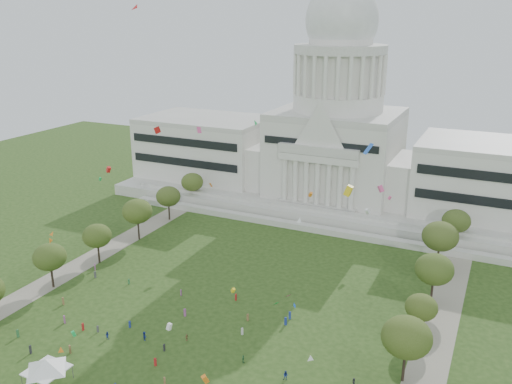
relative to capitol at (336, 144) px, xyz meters
name	(u,v)px	position (x,y,z in m)	size (l,w,h in m)	color
ground	(159,371)	(0.00, -113.59, -22.30)	(400.00, 400.00, 0.00)	#254215
capitol	(336,144)	(0.00, 0.00, 0.00)	(160.00, 64.50, 91.30)	beige
path_left	(79,265)	(-48.00, -83.59, -22.28)	(8.00, 160.00, 0.04)	gray
path_right	(432,351)	(48.00, -83.59, -22.28)	(8.00, 160.00, 0.04)	gray
row_tree_l_2	(50,257)	(-45.04, -96.29, -13.79)	(8.42, 8.42, 11.97)	black
row_tree_r_2	(407,337)	(44.17, -96.15, -12.64)	(9.55, 9.55, 13.58)	black
row_tree_l_3	(97,236)	(-44.09, -79.67, -14.09)	(8.12, 8.12, 11.55)	black
row_tree_r_3	(421,307)	(44.40, -79.10, -15.21)	(7.01, 7.01, 9.98)	black
row_tree_l_4	(137,211)	(-44.08, -61.17, -12.90)	(9.29, 9.29, 13.21)	black
row_tree_r_4	(434,269)	(44.76, -63.55, -13.01)	(9.19, 9.19, 13.06)	black
row_tree_l_5	(168,196)	(-45.22, -42.58, -13.88)	(8.33, 8.33, 11.85)	black
row_tree_r_5	(440,236)	(43.49, -43.40, -12.37)	(9.82, 9.82, 13.96)	black
row_tree_l_6	(192,182)	(-46.87, -24.45, -14.02)	(8.19, 8.19, 11.64)	black
row_tree_r_6	(456,221)	(45.96, -25.46, -13.79)	(8.42, 8.42, 11.97)	black
event_tent	(46,364)	(-17.08, -125.75, -18.11)	(10.03, 10.03, 5.40)	#4C4C4C
person_0	(354,382)	(36.08, -101.73, -21.42)	(0.85, 0.56, 1.75)	#26262B
person_2	(286,376)	(23.69, -105.50, -21.31)	(0.96, 0.59, 1.97)	navy
person_4	(187,337)	(-0.68, -102.34, -21.47)	(0.97, 0.53, 1.66)	olive
person_5	(144,336)	(-9.16, -105.95, -21.30)	(1.85, 0.73, 1.99)	navy
person_8	(107,335)	(-16.70, -109.06, -21.41)	(0.86, 0.53, 1.78)	navy
person_10	(243,359)	(13.83, -104.11, -21.43)	(1.02, 0.56, 1.74)	#33723F
distant_crowd	(144,321)	(-12.93, -100.92, -21.40)	(65.53, 38.40, 1.93)	#33723F
kite_swarm	(189,223)	(1.51, -103.09, 5.60)	(79.42, 104.70, 65.96)	#E54C8C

